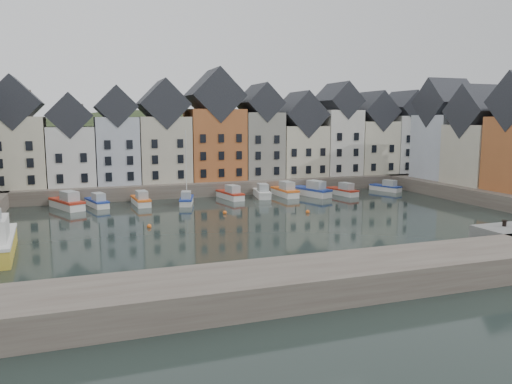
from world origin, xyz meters
name	(u,v)px	position (x,y,z in m)	size (l,w,h in m)	color
ground	(279,224)	(0.00, 0.00, 0.00)	(260.00, 260.00, 0.00)	black
far_quay	(212,183)	(0.00, 30.00, 1.00)	(90.00, 16.00, 2.00)	brown
right_quay	(511,195)	(37.00, 3.00, 1.00)	(14.00, 54.00, 2.00)	brown
near_wall	(263,286)	(-10.00, -22.00, 1.00)	(50.00, 6.00, 2.00)	brown
hillside	(184,254)	(0.02, 56.00, -17.96)	(153.60, 70.40, 64.00)	#233018
far_terrace	(233,137)	(3.21, 28.00, 8.88)	(72.37, 8.16, 17.78)	beige
right_terrace	(482,138)	(36.00, 8.07, 8.91)	(8.30, 24.25, 16.36)	silver
mooring_buoys	(231,216)	(-4.00, 5.33, 0.15)	(20.50, 5.50, 0.50)	orange
boat_a	(67,203)	(-22.61, 18.32, 0.79)	(4.80, 7.20, 2.66)	silver
boat_b	(97,202)	(-18.84, 18.63, 0.64)	(3.16, 5.87, 2.15)	silver
boat_c	(141,200)	(-13.10, 18.02, 0.67)	(2.23, 6.01, 2.27)	silver
boat_d	(186,199)	(-7.07, 16.60, 0.68)	(3.06, 5.69, 10.40)	silver
boat_e	(230,194)	(0.05, 19.06, 0.70)	(2.93, 6.33, 2.34)	silver
boat_f	(262,193)	(5.00, 19.04, 0.70)	(2.93, 6.37, 2.36)	silver
boat_g	(285,191)	(8.73, 18.98, 0.76)	(2.37, 6.76, 2.56)	silver
boat_h	(312,191)	(12.76, 17.64, 0.80)	(4.26, 7.32, 2.68)	silver
boat_i	(343,191)	(17.64, 16.72, 0.66)	(2.94, 6.02, 2.22)	silver
boat_j	(386,187)	(26.66, 18.45, 0.61)	(3.44, 5.58, 2.05)	silver
mooring_bollard	(504,223)	(15.62, -16.50, 2.31)	(0.48, 0.48, 0.56)	black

